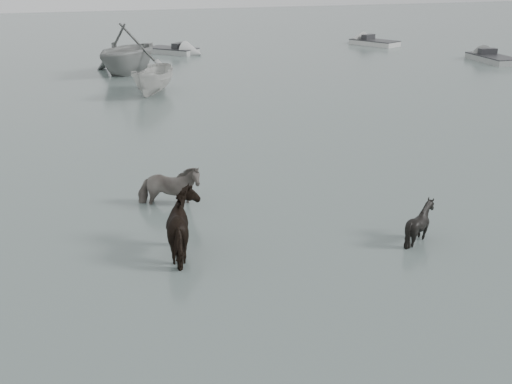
# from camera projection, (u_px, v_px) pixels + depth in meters

# --- Properties ---
(ground) EXTENTS (140.00, 140.00, 0.00)m
(ground) POSITION_uv_depth(u_px,v_px,m) (251.00, 234.00, 15.28)
(ground) COLOR #51605B
(ground) RESTS_ON ground
(pony_pinto) EXTENTS (1.91, 1.34, 1.47)m
(pony_pinto) POSITION_uv_depth(u_px,v_px,m) (168.00, 179.00, 16.81)
(pony_pinto) COLOR black
(pony_pinto) RESTS_ON ground
(pony_dark) EXTENTS (1.70, 1.85, 1.57)m
(pony_dark) POSITION_uv_depth(u_px,v_px,m) (188.00, 220.00, 14.08)
(pony_dark) COLOR black
(pony_dark) RESTS_ON ground
(pony_black) EXTENTS (1.16, 1.06, 1.14)m
(pony_black) POSITION_uv_depth(u_px,v_px,m) (420.00, 217.00, 14.78)
(pony_black) COLOR black
(pony_black) RESTS_ON ground
(rowboat_trail) EXTENTS (7.24, 7.35, 2.93)m
(rowboat_trail) POSITION_uv_depth(u_px,v_px,m) (128.00, 47.00, 36.00)
(rowboat_trail) COLOR gray
(rowboat_trail) RESTS_ON ground
(boat_small) EXTENTS (3.10, 4.08, 1.49)m
(boat_small) POSITION_uv_depth(u_px,v_px,m) (154.00, 79.00, 30.67)
(boat_small) COLOR #B3B3AE
(boat_small) RESTS_ON ground
(skiff_port) EXTENTS (2.01, 5.49, 0.75)m
(skiff_port) POSITION_uv_depth(u_px,v_px,m) (493.00, 56.00, 40.32)
(skiff_port) COLOR gray
(skiff_port) RESTS_ON ground
(skiff_mid) EXTENTS (4.47, 4.58, 0.75)m
(skiff_mid) POSITION_uv_depth(u_px,v_px,m) (172.00, 48.00, 43.80)
(skiff_mid) COLOR #A0A3A1
(skiff_mid) RESTS_ON ground
(skiff_star) EXTENTS (3.69, 5.14, 0.75)m
(skiff_star) POSITION_uv_depth(u_px,v_px,m) (375.00, 40.00, 47.91)
(skiff_star) COLOR beige
(skiff_star) RESTS_ON ground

